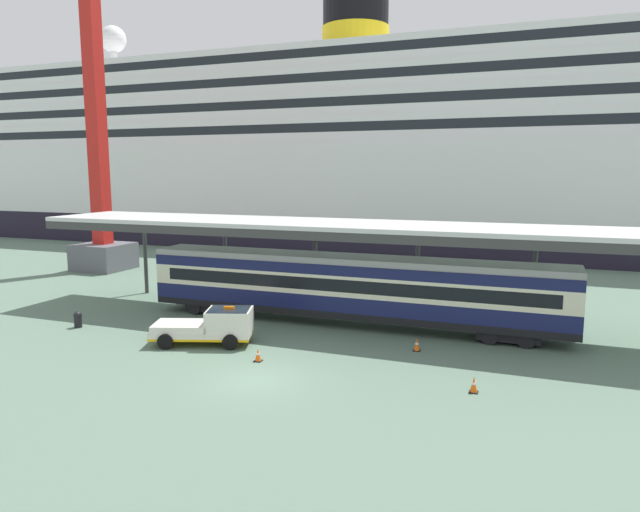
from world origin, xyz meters
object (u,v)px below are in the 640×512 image
traffic_cone_near (474,385)px  dockside_crane (96,77)px  train_carriage (349,286)px  cruise_ship (400,157)px  traffic_cone_far (258,355)px  quay_bollard (78,319)px  service_truck (212,325)px  traffic_cone_mid (417,345)px

traffic_cone_near → dockside_crane: 42.83m
train_carriage → cruise_ship: bearing=98.7°
dockside_crane → traffic_cone_far: bearing=-36.1°
dockside_crane → quay_bollard: (12.25, -16.43, -16.68)m
cruise_ship → service_truck: 45.56m
traffic_cone_far → dockside_crane: dockside_crane is taller
train_carriage → service_truck: bearing=-132.6°
train_carriage → quay_bollard: train_carriage is taller
traffic_cone_far → quay_bollard: 12.61m
traffic_cone_near → dockside_crane: (-34.79, 18.43, 16.86)m
quay_bollard → traffic_cone_far: bearing=-7.5°
cruise_ship → quay_bollard: 46.50m
cruise_ship → quay_bollard: bearing=-101.0°
cruise_ship → traffic_cone_mid: size_ratio=229.18×
service_truck → dockside_crane: bearing=142.3°
traffic_cone_mid → traffic_cone_far: traffic_cone_mid is taller
traffic_cone_far → train_carriage: bearing=75.1°
service_truck → traffic_cone_near: service_truck is taller
cruise_ship → traffic_cone_far: bearing=-85.3°
service_truck → traffic_cone_mid: service_truck is taller
traffic_cone_far → quay_bollard: (-12.50, 1.65, 0.21)m
traffic_cone_mid → dockside_crane: size_ratio=0.01×
train_carriage → service_truck: train_carriage is taller
traffic_cone_near → traffic_cone_mid: 5.65m
train_carriage → traffic_cone_mid: train_carriage is taller
train_carriage → traffic_cone_near: size_ratio=37.05×
train_carriage → traffic_cone_far: bearing=-104.9°
train_carriage → traffic_cone_near: 11.55m
traffic_cone_near → dockside_crane: dockside_crane is taller
train_carriage → traffic_cone_mid: 6.20m
service_truck → quay_bollard: (-8.97, -0.01, -0.47)m
train_carriage → dockside_crane: size_ratio=0.45×
traffic_cone_mid → dockside_crane: (-31.54, 13.81, 16.87)m
traffic_cone_far → dockside_crane: size_ratio=0.01×
cruise_ship → traffic_cone_mid: (10.59, -41.90, -10.43)m
traffic_cone_far → dockside_crane: bearing=143.9°
cruise_ship → dockside_crane: bearing=-126.7°
cruise_ship → traffic_cone_far: 47.49m
cruise_ship → train_carriage: cruise_ship is taller
train_carriage → traffic_cone_mid: (4.72, -3.49, -1.99)m
traffic_cone_mid → train_carriage: bearing=143.5°
service_truck → dockside_crane: dockside_crane is taller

